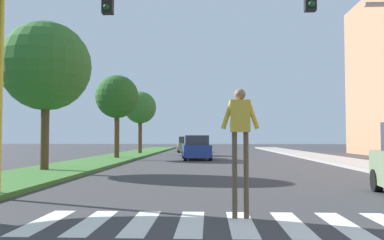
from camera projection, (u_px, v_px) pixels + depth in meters
name	position (u px, v px, depth m)	size (l,w,h in m)	color
ground_plane	(217.00, 158.00, 30.00)	(140.00, 140.00, 0.00)	#38383A
crosswalk	(241.00, 224.00, 7.04)	(7.65, 2.20, 0.01)	silver
median_strip	(113.00, 158.00, 28.33)	(3.62, 64.00, 0.15)	#386B2D
tree_mid	(46.00, 66.00, 17.50)	(3.96, 3.96, 6.57)	#4C3823
tree_far	(117.00, 97.00, 28.09)	(3.07, 3.07, 5.87)	#4C3823
tree_distant	(140.00, 108.00, 36.58)	(2.98, 2.98, 5.72)	#4C3823
sidewalk_right	(330.00, 159.00, 27.67)	(3.00, 64.00, 0.15)	#9E9991
traffic_light_gantry	(107.00, 26.00, 10.03)	(9.40, 0.30, 6.00)	gold
pedestrian_performer	(240.00, 131.00, 7.59)	(0.75, 0.25, 2.49)	brown
sedan_midblock	(196.00, 148.00, 28.07)	(2.30, 4.50, 1.72)	navy
sedan_distant	(186.00, 145.00, 42.58)	(2.21, 4.34, 1.68)	gray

